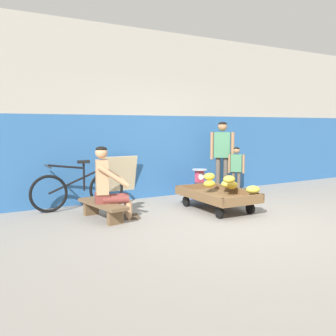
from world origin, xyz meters
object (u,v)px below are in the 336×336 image
(vendor_seated, at_px, (108,183))
(plastic_crate, at_px, (199,191))
(sign_board, at_px, (119,179))
(customer_child, at_px, (236,167))
(customer_adult, at_px, (222,150))
(bicycle_near_left, at_px, (78,189))
(banana_cart, at_px, (217,196))
(low_bench, at_px, (102,207))
(weighing_scale, at_px, (200,176))

(vendor_seated, xyz_separation_m, plastic_crate, (2.19, 0.65, -0.42))
(sign_board, bearing_deg, customer_child, -21.91)
(plastic_crate, height_order, customer_adult, customer_adult)
(plastic_crate, xyz_separation_m, bicycle_near_left, (-2.38, 0.27, 0.20))
(plastic_crate, distance_m, sign_board, 1.63)
(banana_cart, xyz_separation_m, customer_adult, (0.92, 1.04, 0.71))
(vendor_seated, bearing_deg, low_bench, 163.46)
(bicycle_near_left, distance_m, customer_adult, 3.04)
(banana_cart, relative_size, bicycle_near_left, 0.88)
(plastic_crate, bearing_deg, sign_board, 159.44)
(low_bench, relative_size, sign_board, 1.28)
(weighing_scale, xyz_separation_m, customer_child, (0.68, -0.31, 0.18))
(banana_cart, distance_m, bicycle_near_left, 2.41)
(customer_child, bearing_deg, low_bench, -173.98)
(vendor_seated, height_order, customer_adult, customer_adult)
(vendor_seated, bearing_deg, bicycle_near_left, 101.53)
(weighing_scale, bearing_deg, sign_board, 159.40)
(weighing_scale, height_order, bicycle_near_left, bicycle_near_left)
(weighing_scale, bearing_deg, low_bench, -164.70)
(bicycle_near_left, bearing_deg, customer_child, -10.73)
(vendor_seated, xyz_separation_m, weighing_scale, (2.19, 0.65, -0.11))
(customer_adult, xyz_separation_m, customer_child, (0.09, -0.35, -0.32))
(sign_board, relative_size, customer_adult, 0.58)
(banana_cart, height_order, customer_adult, customer_adult)
(vendor_seated, distance_m, sign_board, 1.40)
(customer_adult, bearing_deg, low_bench, -167.03)
(customer_adult, bearing_deg, customer_child, -75.69)
(vendor_seated, bearing_deg, customer_child, 6.69)
(weighing_scale, xyz_separation_m, sign_board, (-1.50, 0.56, -0.02))
(bicycle_near_left, relative_size, sign_board, 1.89)
(plastic_crate, xyz_separation_m, weighing_scale, (0.00, -0.00, 0.30))
(vendor_seated, relative_size, customer_child, 1.11)
(low_bench, relative_size, weighing_scale, 3.77)
(low_bench, distance_m, customer_child, 3.00)
(plastic_crate, bearing_deg, banana_cart, -108.52)
(weighing_scale, relative_size, bicycle_near_left, 0.18)
(banana_cart, xyz_separation_m, customer_child, (1.01, 0.69, 0.40))
(vendor_seated, bearing_deg, plastic_crate, 16.49)
(bicycle_near_left, bearing_deg, vendor_seated, -78.47)
(plastic_crate, height_order, weighing_scale, weighing_scale)
(low_bench, bearing_deg, plastic_crate, 15.33)
(customer_adult, bearing_deg, banana_cart, -131.72)
(banana_cart, height_order, vendor_seated, vendor_seated)
(banana_cart, distance_m, sign_board, 1.96)
(bicycle_near_left, bearing_deg, sign_board, 18.48)
(customer_adult, bearing_deg, weighing_scale, -176.43)
(low_bench, xyz_separation_m, customer_adult, (2.87, 0.66, 0.75))
(low_bench, xyz_separation_m, vendor_seated, (0.08, -0.03, 0.37))
(low_bench, xyz_separation_m, plastic_crate, (2.28, 0.62, -0.05))
(banana_cart, height_order, weighing_scale, weighing_scale)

